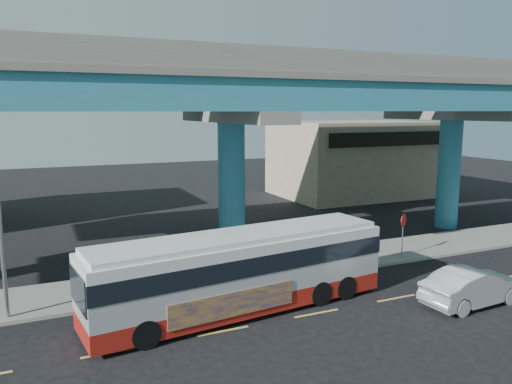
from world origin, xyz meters
name	(u,v)px	position (x,y,z in m)	size (l,w,h in m)	color
ground	(313,311)	(0.00, 0.00, 0.00)	(120.00, 120.00, 0.00)	black
sidewalk	(257,270)	(0.00, 5.50, 0.07)	(70.00, 4.00, 0.15)	gray
lane_markings	(317,313)	(0.00, -0.30, 0.01)	(58.00, 0.12, 0.01)	#D8C64C
viaduct	(230,90)	(0.00, 9.11, 9.14)	(52.00, 12.40, 11.70)	teal
building_beige	(354,158)	(18.00, 22.98, 3.51)	(14.00, 10.23, 7.00)	tan
transit_bus	(241,269)	(-2.66, 1.21, 1.77)	(12.77, 4.16, 3.22)	maroon
sedan	(473,286)	(6.44, -2.15, 0.78)	(4.85, 1.93, 1.57)	#A5A5AA
stop_sign	(403,226)	(8.07, 4.18, 1.85)	(0.65, 0.36, 2.39)	gray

